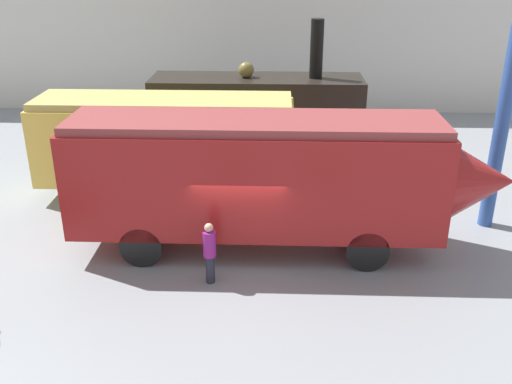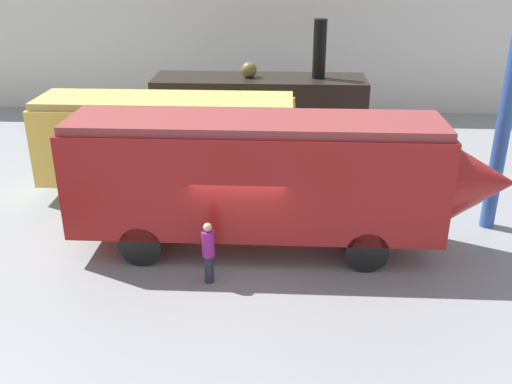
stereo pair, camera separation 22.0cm
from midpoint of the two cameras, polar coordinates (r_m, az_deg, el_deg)
The scene contains 7 objects.
ground_plane at distance 16.47m, azimuth -1.90°, elevation -6.48°, with size 80.00×80.00×0.00m, color gray.
backdrop_wall at distance 30.47m, azimuth 0.14°, elevation 16.36°, with size 44.00×0.15×9.00m.
steam_locomotive at distance 23.97m, azimuth -0.12°, elevation 8.42°, with size 8.67×2.46×5.61m.
passenger_coach_vintage at distance 20.09m, azimuth -9.33°, elevation 5.22°, with size 8.81×2.46×3.52m.
streamlined_locomotive at distance 15.89m, azimuth 2.13°, elevation 1.67°, with size 12.33×2.43×3.96m.
visitor_person at distance 14.89m, azimuth -5.08°, elevation -5.88°, with size 0.34×0.34×1.73m.
support_pillar at distance 18.39m, azimuth 23.40°, elevation 8.27°, with size 0.44×0.44×8.00m.
Camera 1 is at (0.98, -14.26, 8.18)m, focal length 40.00 mm.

